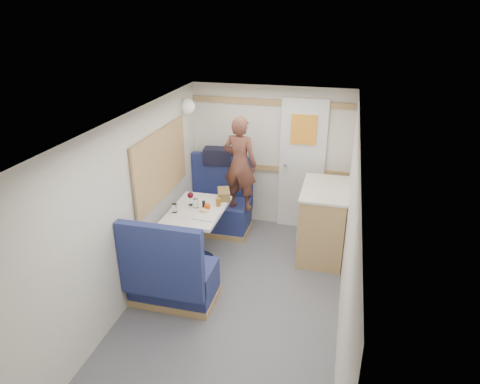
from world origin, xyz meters
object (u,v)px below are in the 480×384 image
(galley_counter, at_px, (323,221))
(pepper_grinder, at_px, (204,205))
(wine_glass, at_px, (190,196))
(tumbler_left, at_px, (175,208))
(tray, at_px, (208,214))
(bread_loaf, at_px, (224,194))
(bench_near, at_px, (171,279))
(beer_glass, at_px, (218,202))
(dome_light, at_px, (187,107))
(tumbler_right, at_px, (196,203))
(dinette_table, at_px, (198,220))
(cheese_block, at_px, (204,211))
(person, at_px, (240,164))
(orange_fruit, at_px, (207,206))
(duffel_bag, at_px, (221,156))
(bench_far, at_px, (219,209))

(galley_counter, xyz_separation_m, pepper_grinder, (-1.39, -0.51, 0.30))
(wine_glass, relative_size, tumbler_left, 1.56)
(tray, xyz_separation_m, bread_loaf, (0.04, 0.50, 0.05))
(bench_near, distance_m, beer_glass, 1.13)
(dome_light, bearing_deg, tumbler_right, -66.00)
(bench_near, xyz_separation_m, dome_light, (-0.39, 1.71, 1.45))
(dinette_table, bearing_deg, cheese_block, -38.36)
(person, bearing_deg, tray, 88.40)
(orange_fruit, distance_m, beer_glass, 0.18)
(dinette_table, distance_m, orange_fruit, 0.25)
(bench_near, bearing_deg, tumbler_right, 91.62)
(dinette_table, bearing_deg, tumbler_left, -146.33)
(tumbler_right, height_order, beer_glass, tumbler_right)
(tray, relative_size, wine_glass, 2.02)
(wine_glass, xyz_separation_m, bread_loaf, (0.33, 0.29, -0.07))
(dome_light, relative_size, orange_fruit, 2.53)
(person, distance_m, tumbler_left, 1.08)
(bench_near, bearing_deg, orange_fruit, 80.81)
(dinette_table, xyz_separation_m, beer_glass, (0.22, 0.14, 0.20))
(beer_glass, relative_size, pepper_grinder, 0.97)
(tumbler_right, bearing_deg, tumbler_left, -137.87)
(tray, bearing_deg, tumbler_left, -176.22)
(dome_light, relative_size, galley_counter, 0.22)
(tray, relative_size, tumbler_right, 2.94)
(dinette_table, xyz_separation_m, pepper_grinder, (0.07, 0.04, 0.20))
(bench_near, xyz_separation_m, person, (0.35, 1.57, 0.78))
(dome_light, relative_size, cheese_block, 2.14)
(tumbler_right, distance_m, pepper_grinder, 0.10)
(dome_light, distance_m, duffel_bag, 0.86)
(bench_near, xyz_separation_m, wine_glass, (-0.11, 0.95, 0.54))
(tumbler_right, height_order, pepper_grinder, tumbler_right)
(dome_light, xyz_separation_m, orange_fruit, (0.53, -0.86, -0.97))
(tray, height_order, wine_glass, wine_glass)
(bench_far, relative_size, orange_fruit, 13.28)
(cheese_block, distance_m, pepper_grinder, 0.14)
(dome_light, relative_size, tumbler_right, 1.74)
(bench_far, bearing_deg, duffel_bag, 97.39)
(duffel_bag, bearing_deg, bread_loaf, -78.03)
(orange_fruit, xyz_separation_m, wine_glass, (-0.25, 0.10, 0.07))
(dome_light, bearing_deg, orange_fruit, -58.63)
(cheese_block, bearing_deg, dinette_table, 141.64)
(galley_counter, xyz_separation_m, person, (-1.12, 0.16, 0.61))
(orange_fruit, height_order, cheese_block, orange_fruit)
(wine_glass, distance_m, pepper_grinder, 0.20)
(galley_counter, height_order, tumbler_right, galley_counter)
(orange_fruit, bearing_deg, beer_glass, 60.46)
(pepper_grinder, bearing_deg, wine_glass, 165.57)
(duffel_bag, relative_size, tumbler_right, 4.03)
(bench_far, distance_m, beer_glass, 0.89)
(bench_near, distance_m, bread_loaf, 1.35)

